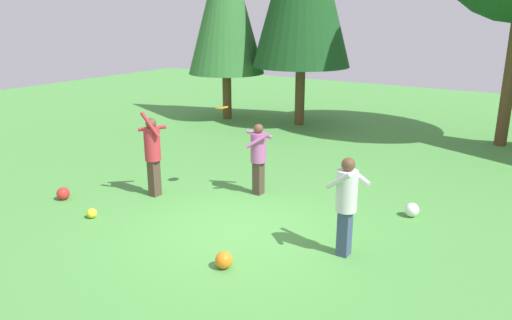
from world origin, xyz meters
The scene contains 10 objects.
ground_plane centered at (0.00, 0.00, 0.00)m, with size 40.00×40.00×0.00m, color #4C9342.
person_thrower centered at (-2.53, 0.45, 1.03)m, with size 0.68×0.68×1.90m.
person_catcher centered at (-0.69, 1.76, 0.93)m, with size 0.69×0.67×1.58m.
person_bystander centered at (2.02, 0.14, 0.99)m, with size 0.68×0.64×1.67m.
frisbee centered at (-1.38, 1.40, 1.91)m, with size 0.29×0.29×0.08m.
ball_yellow centered at (-2.68, -1.12, 0.10)m, with size 0.20×0.20×0.20m, color yellow.
ball_orange centered at (0.63, -1.29, 0.14)m, with size 0.28×0.28×0.28m, color orange.
ball_white centered at (2.50, 2.33, 0.14)m, with size 0.28×0.28×0.28m, color white.
ball_red centered at (-3.99, -0.79, 0.14)m, with size 0.27×0.27×0.27m, color red.
tree_far_left centered at (-6.03, 7.91, 4.13)m, with size 2.77×2.77×6.61m.
Camera 1 is at (4.79, -6.78, 3.83)m, focal length 34.46 mm.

